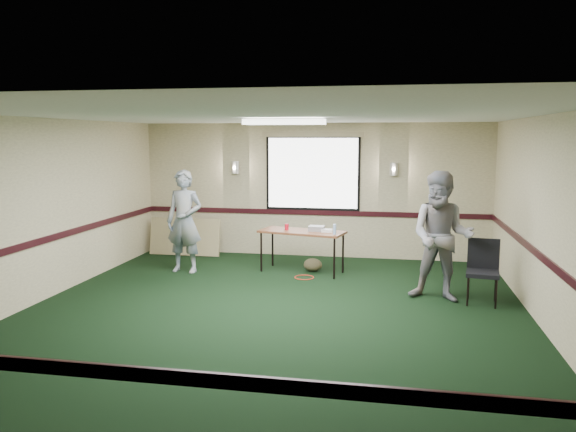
% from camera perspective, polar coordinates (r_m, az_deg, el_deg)
% --- Properties ---
extents(ground, '(8.00, 8.00, 0.00)m').
position_cam_1_polar(ground, '(7.75, -1.81, -10.15)').
color(ground, black).
rests_on(ground, ground).
extents(room_shell, '(8.00, 8.02, 8.00)m').
position_cam_1_polar(room_shell, '(9.49, 0.92, 2.95)').
color(room_shell, tan).
rests_on(room_shell, ground).
extents(folding_table, '(1.61, 0.92, 0.76)m').
position_cam_1_polar(folding_table, '(10.04, 1.43, -1.82)').
color(folding_table, '#5B321A').
rests_on(folding_table, ground).
extents(projector, '(0.28, 0.24, 0.09)m').
position_cam_1_polar(projector, '(10.01, 2.93, -1.27)').
color(projector, gray).
rests_on(projector, folding_table).
extents(game_console, '(0.21, 0.17, 0.05)m').
position_cam_1_polar(game_console, '(9.93, 3.98, -1.48)').
color(game_console, silver).
rests_on(game_console, folding_table).
extents(red_cup, '(0.07, 0.07, 0.11)m').
position_cam_1_polar(red_cup, '(10.12, -0.13, -1.12)').
color(red_cup, red).
rests_on(red_cup, folding_table).
extents(water_bottle, '(0.05, 0.05, 0.18)m').
position_cam_1_polar(water_bottle, '(9.67, 4.76, -1.35)').
color(water_bottle, '#85AADA').
rests_on(water_bottle, folding_table).
extents(duffel_bag, '(0.40, 0.35, 0.24)m').
position_cam_1_polar(duffel_bag, '(10.22, 2.54, -4.99)').
color(duffel_bag, '#403B24').
rests_on(duffel_bag, ground).
extents(cable_coil, '(0.39, 0.39, 0.02)m').
position_cam_1_polar(cable_coil, '(9.77, 1.66, -6.25)').
color(cable_coil, red).
rests_on(cable_coil, ground).
extents(folded_table, '(1.49, 0.22, 0.76)m').
position_cam_1_polar(folded_table, '(11.76, -10.43, -2.09)').
color(folded_table, tan).
rests_on(folded_table, ground).
extents(conference_chair, '(0.52, 0.53, 0.93)m').
position_cam_1_polar(conference_chair, '(8.74, 19.19, -4.80)').
color(conference_chair, black).
rests_on(conference_chair, ground).
extents(person_left, '(0.71, 0.50, 1.84)m').
position_cam_1_polar(person_left, '(10.22, -10.48, -0.53)').
color(person_left, '#3B5581').
rests_on(person_left, ground).
extents(person_right, '(1.07, 0.92, 1.93)m').
position_cam_1_polar(person_right, '(8.57, 15.34, -2.03)').
color(person_right, '#7088AF').
rests_on(person_right, ground).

